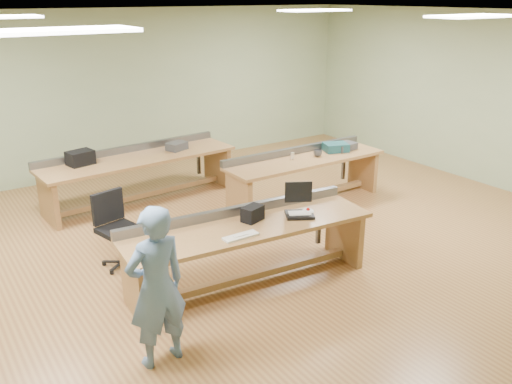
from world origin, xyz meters
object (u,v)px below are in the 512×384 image
(person, at_px, (157,287))
(laptop_base, at_px, (300,215))
(workbench_mid, at_px, (304,170))
(workbench_back, at_px, (139,168))
(workbench_front, at_px, (248,240))
(mug, at_px, (318,153))
(parts_bin_grey, at_px, (344,146))
(parts_bin_teal, at_px, (336,147))
(camera_bag, at_px, (252,213))
(task_chair, at_px, (118,240))
(drinks_can, at_px, (292,156))

(person, relative_size, laptop_base, 4.76)
(workbench_mid, xyz_separation_m, workbench_back, (-2.20, 1.57, 0.01))
(workbench_front, relative_size, mug, 22.00)
(laptop_base, bearing_deg, mug, 74.34)
(workbench_front, height_order, mug, workbench_front)
(workbench_back, xyz_separation_m, parts_bin_grey, (3.05, -1.55, 0.24))
(parts_bin_teal, bearing_deg, mug, -171.46)
(person, distance_m, laptop_base, 2.21)
(workbench_front, bearing_deg, camera_bag, 35.46)
(camera_bag, relative_size, mug, 1.89)
(parts_bin_teal, relative_size, mug, 2.84)
(person, height_order, laptop_base, person)
(workbench_front, distance_m, workbench_mid, 2.80)
(task_chair, distance_m, parts_bin_teal, 4.05)
(workbench_back, height_order, task_chair, task_chair)
(workbench_front, height_order, workbench_back, same)
(person, bearing_deg, parts_bin_grey, -154.96)
(laptop_base, distance_m, parts_bin_grey, 3.06)
(task_chair, bearing_deg, mug, -7.10)
(person, relative_size, parts_bin_grey, 3.75)
(task_chair, height_order, parts_bin_grey, task_chair)
(workbench_front, bearing_deg, workbench_mid, 42.78)
(person, height_order, drinks_can, person)
(person, bearing_deg, workbench_back, -114.00)
(parts_bin_teal, bearing_deg, workbench_mid, -177.65)
(laptop_base, distance_m, parts_bin_teal, 2.93)
(workbench_mid, distance_m, person, 4.45)
(workbench_back, height_order, parts_bin_teal, parts_bin_teal)
(task_chair, relative_size, mug, 6.93)
(task_chair, distance_m, drinks_can, 3.18)
(parts_bin_teal, height_order, drinks_can, parts_bin_teal)
(parts_bin_teal, distance_m, drinks_can, 0.88)
(workbench_back, relative_size, person, 2.09)
(workbench_mid, bearing_deg, drinks_can, 162.73)
(camera_bag, xyz_separation_m, task_chair, (-1.21, 1.22, -0.49))
(workbench_mid, distance_m, parts_bin_grey, 0.89)
(workbench_mid, bearing_deg, parts_bin_teal, 2.31)
(person, relative_size, camera_bag, 6.02)
(parts_bin_grey, distance_m, drinks_can, 1.06)
(workbench_mid, distance_m, camera_bag, 2.69)
(workbench_back, height_order, person, person)
(laptop_base, xyz_separation_m, parts_bin_teal, (2.25, 1.88, 0.05))
(task_chair, xyz_separation_m, drinks_can, (3.11, 0.50, 0.46))
(parts_bin_teal, distance_m, mug, 0.45)
(laptop_base, relative_size, task_chair, 0.34)
(camera_bag, distance_m, parts_bin_teal, 3.25)
(camera_bag, height_order, drinks_can, camera_bag)
(parts_bin_grey, height_order, mug, parts_bin_grey)
(workbench_back, bearing_deg, drinks_can, -40.91)
(workbench_back, relative_size, mug, 23.79)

